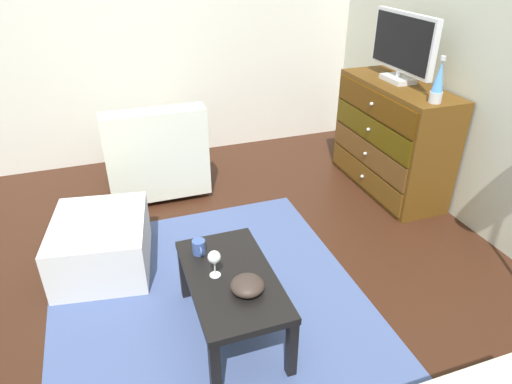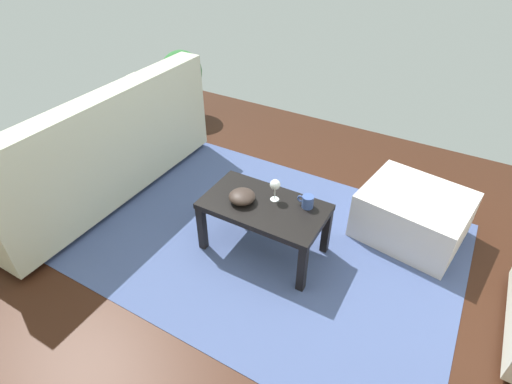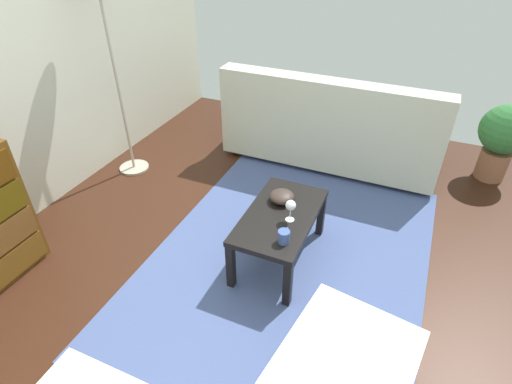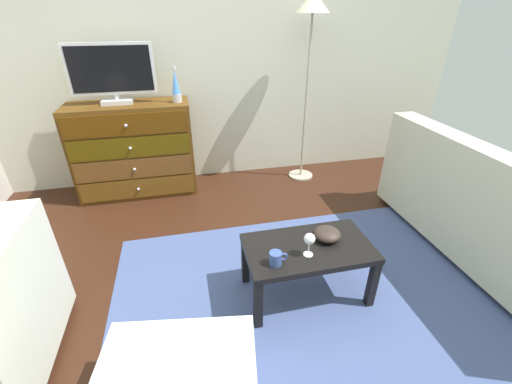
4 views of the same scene
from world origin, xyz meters
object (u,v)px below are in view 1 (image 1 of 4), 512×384
Objects in this scene: mug at (199,247)px; lava_lamp at (438,83)px; dresser at (391,138)px; wine_glass at (214,258)px; armchair at (154,153)px; bowl_decorative at (247,285)px; coffee_table at (232,284)px; ottoman at (102,244)px; tv at (403,46)px.

lava_lamp is at bearing 104.37° from mug.
dresser is 2.14m from mug.
wine_glass is 0.19× the size of armchair.
wine_glass reaches higher than bowl_decorative.
armchair is at bearing -175.40° from coffee_table.
ottoman is (-0.82, -0.58, -0.34)m from wine_glass.
mug reaches higher than bowl_decorative.
dresser is 1.53× the size of tv.
dresser is at bearing 174.86° from lava_lamp.
lava_lamp is at bearing 117.05° from bowl_decorative.
dresser is 1.67× the size of ottoman.
lava_lamp is at bearing 112.61° from coffee_table.
ottoman is (1.02, -0.51, -0.15)m from armchair.
mug reaches higher than ottoman.
wine_glass reaches higher than coffee_table.
tv is at bearing 162.14° from dresser.
ottoman is at bearing -92.89° from lava_lamp.
wine_glass is (-0.03, -0.08, 0.18)m from coffee_table.
bowl_decorative is 2.03m from armchair.
mug is 0.16× the size of ottoman.
coffee_table is at bearing 37.89° from ottoman.
mug is (0.96, -1.91, -0.03)m from dresser.
mug is (-0.25, -0.12, 0.10)m from coffee_table.
dresser is 2.22m from wine_glass.
tv is 0.93× the size of armchair.
lava_lamp is 0.40× the size of armchair.
dresser is 3.54× the size of lava_lamp.
wine_glass is at bearing 2.22° from armchair.
mug is at bearing 42.29° from ottoman.
lava_lamp reaches higher than wine_glass.
lava_lamp is (0.56, -0.07, -0.14)m from tv.
tv is at bearing 125.26° from coffee_table.
dresser is at bearing 98.35° from ottoman.
bowl_decorative is (1.36, -1.75, -0.03)m from dresser.
tv is at bearing 99.93° from ottoman.
armchair is at bearing -177.78° from wine_glass.
coffee_table is 0.99× the size of armchair.
armchair is at bearing -178.78° from mug.
wine_glass is at bearing 9.59° from mug.
mug is at bearing -61.86° from tv.
wine_glass is (1.18, -1.88, 0.05)m from dresser.
ottoman is at bearing -80.07° from tv.
coffee_table is at bearing -67.39° from lava_lamp.
mug is 1.63m from armchair.
tv is at bearing 118.14° from mug.
mug is at bearing -170.41° from wine_glass.
mug is at bearing -63.31° from dresser.
coffee_table is 4.65× the size of bowl_decorative.
mug is at bearing -157.80° from bowl_decorative.
armchair is (-0.59, -1.97, -0.89)m from tv.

